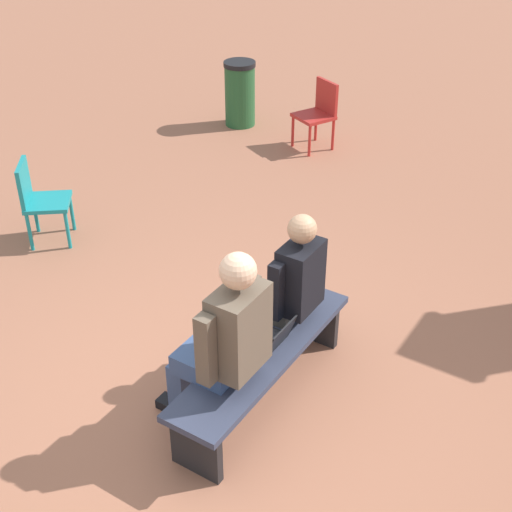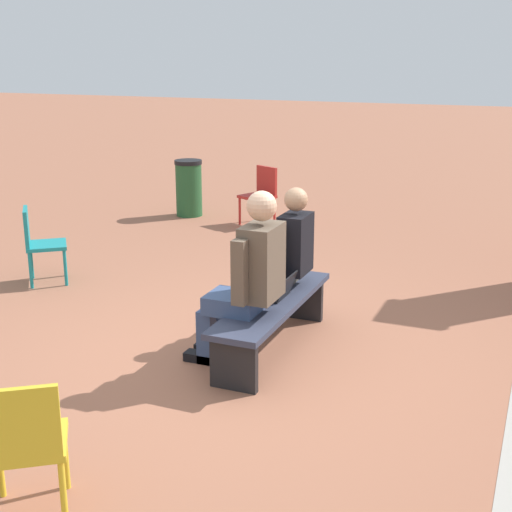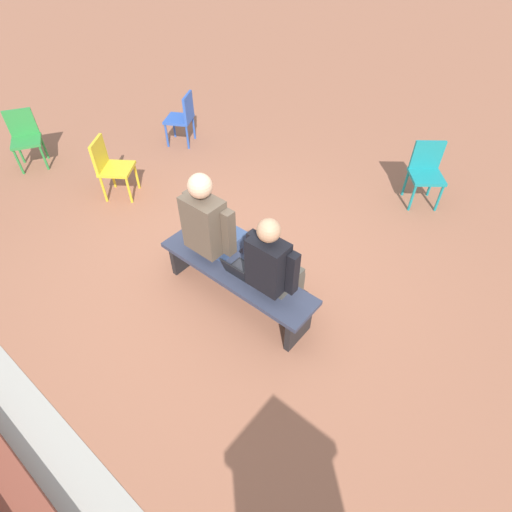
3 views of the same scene
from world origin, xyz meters
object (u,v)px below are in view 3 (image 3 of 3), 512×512
bench (236,276)px  person_student (275,268)px  plastic_chair_near_bench_left (183,116)px  laptop (241,271)px  plastic_chair_foreground (426,170)px  plastic_chair_mid_courtyard (110,165)px  plastic_chair_by_pillar (25,135)px  person_adult (213,229)px

bench → person_student: 0.57m
plastic_chair_near_bench_left → laptop: bearing=146.2°
bench → laptop: 0.17m
person_student → plastic_chair_foreground: person_student is taller
plastic_chair_mid_courtyard → plastic_chair_foreground: size_ratio=1.00×
bench → plastic_chair_by_pillar: size_ratio=2.14×
person_adult → laptop: person_adult is taller
plastic_chair_mid_courtyard → plastic_chair_foreground: 4.28m
laptop → bench: bearing=-8.7°
person_student → plastic_chair_by_pillar: 4.80m
person_student → plastic_chair_foreground: bearing=-95.7°
plastic_chair_near_bench_left → plastic_chair_foreground: bearing=-165.6°
laptop → plastic_chair_foreground: bearing=-102.2°
bench → plastic_chair_by_pillar: plastic_chair_by_pillar is taller
person_student → person_adult: (0.79, -0.01, 0.05)m
bench → person_adult: person_adult is taller
bench → plastic_chair_by_pillar: bearing=-0.7°
person_student → plastic_chair_mid_courtyard: bearing=-5.7°
person_adult → person_student: bearing=179.5°
laptop → person_student: bearing=-167.5°
bench → person_adult: bearing=-11.7°
plastic_chair_by_pillar → laptop: bearing=179.1°
person_student → person_adult: person_adult is taller
person_student → laptop: 0.42m
person_student → plastic_chair_near_bench_left: person_student is taller
laptop → plastic_chair_by_pillar: bearing=-0.9°
bench → plastic_chair_by_pillar: 4.36m
bench → plastic_chair_mid_courtyard: bearing=-8.1°
person_student → laptop: person_student is taller
plastic_chair_by_pillar → plastic_chair_mid_courtyard: bearing=-169.4°
bench → plastic_chair_mid_courtyard: 2.67m
person_student → laptop: (0.36, 0.08, -0.21)m
laptop → plastic_chair_foreground: 3.10m
plastic_chair_near_bench_left → plastic_chair_mid_courtyard: size_ratio=1.00×
person_student → plastic_chair_foreground: (-0.30, -2.95, -0.23)m
person_student → plastic_chair_mid_courtyard: size_ratio=1.59×
person_adult → plastic_chair_mid_courtyard: person_adult is taller
plastic_chair_foreground → bench: bearing=76.4°
laptop → plastic_chair_near_bench_left: bearing=-33.8°
laptop → plastic_chair_foreground: (-0.65, -3.03, -0.02)m
person_student → plastic_chair_near_bench_left: 3.99m
laptop → plastic_chair_foreground: size_ratio=0.38×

